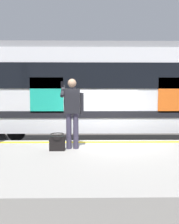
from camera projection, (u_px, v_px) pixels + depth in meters
name	position (u px, v px, depth m)	size (l,w,h in m)	color
ground_plane	(104.00, 169.00, 6.57)	(24.86, 24.86, 0.00)	#4C4742
platform	(111.00, 177.00, 4.70)	(16.47, 3.69, 0.91)	gray
safety_line	(105.00, 142.00, 6.20)	(16.14, 0.16, 0.01)	yellow
track_rail_near	(101.00, 153.00, 8.13)	(21.41, 0.08, 0.16)	slate
track_rail_far	(98.00, 144.00, 9.56)	(21.41, 0.08, 0.16)	slate
train_carriage	(107.00, 89.00, 8.66)	(12.80, 2.74, 4.04)	silver
passenger	(72.00, 108.00, 5.39)	(0.57, 0.55, 1.80)	#383347
handbag	(57.00, 143.00, 5.25)	(0.39, 0.35, 0.43)	black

